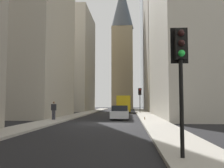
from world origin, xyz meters
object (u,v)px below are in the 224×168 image
Objects in this scene: traffic_light_midblock at (140,94)px; discarded_bottle at (145,118)px; sedan_silver at (120,113)px; delivery_truck at (124,104)px; pedestrian at (54,110)px; traffic_light_foreground at (181,60)px.

traffic_light_midblock reaches higher than discarded_bottle.
traffic_light_midblock is (13.67, -2.63, 2.33)m from sedan_silver.
traffic_light_midblock is (-3.34, -2.63, 1.53)m from delivery_truck.
traffic_light_midblock reaches higher than pedestrian.
pedestrian is 8.54m from discarded_bottle.
discarded_bottle is (0.76, -8.47, -0.82)m from pedestrian.
delivery_truck is at bearing 7.16° from discarded_bottle.
sedan_silver is at bearing 48.74° from discarded_bottle.
traffic_light_foreground is (-34.98, -2.53, 1.52)m from delivery_truck.
pedestrian is at bearing 95.10° from discarded_bottle.
pedestrian is 6.29× the size of discarded_bottle.
discarded_bottle is at bearing -172.84° from delivery_truck.
sedan_silver is at bearing -64.75° from pedestrian.
pedestrian reaches higher than sedan_silver.
delivery_truck is 23.93× the size of discarded_bottle.
sedan_silver is 2.53× the size of pedestrian.
traffic_light_foreground is 1.00× the size of traffic_light_midblock.
traffic_light_midblock reaches higher than sedan_silver.
traffic_light_midblock is 14.39× the size of discarded_bottle.
traffic_light_foreground is (-17.97, -2.53, 2.32)m from sedan_silver.
traffic_light_foreground is at bearing -179.55° from discarded_bottle.
traffic_light_midblock is (31.64, -0.10, 0.01)m from traffic_light_foreground.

